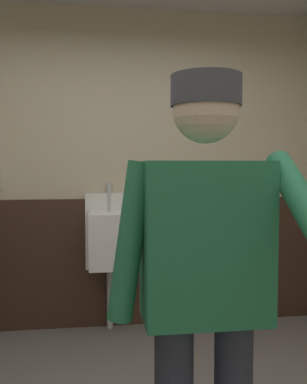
% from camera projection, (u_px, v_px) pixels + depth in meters
% --- Properties ---
extents(wall_back, '(4.15, 0.12, 2.70)m').
position_uv_depth(wall_back, '(116.00, 169.00, 3.62)').
color(wall_back, beige).
rests_on(wall_back, ground_plane).
extents(wainscot_band_back, '(3.55, 0.03, 1.10)m').
position_uv_depth(wainscot_band_back, '(117.00, 262.00, 3.60)').
color(wainscot_band_back, '#382319').
rests_on(wainscot_band_back, ground_plane).
extents(urinal_solo, '(0.40, 0.34, 1.24)m').
position_uv_depth(urinal_solo, '(110.00, 239.00, 3.43)').
color(urinal_solo, white).
rests_on(urinal_solo, ground_plane).
extents(person, '(0.66, 0.60, 1.69)m').
position_uv_depth(person, '(205.00, 272.00, 1.47)').
color(person, '#2D3342').
rests_on(person, ground_plane).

